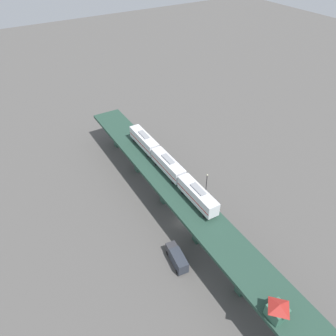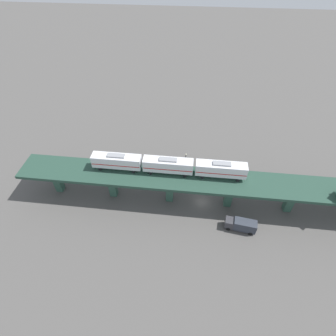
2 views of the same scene
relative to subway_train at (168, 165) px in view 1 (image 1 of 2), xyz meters
name	(u,v)px [view 1 (image 1 of 2)]	position (x,y,z in m)	size (l,w,h in m)	color
ground_plane	(182,222)	(1.53, 9.06, -11.12)	(400.00, 400.00, 0.00)	#514F4C
elevated_viaduct	(182,200)	(1.52, 8.86, -3.78)	(9.68, 92.11, 8.58)	#244135
subway_train	(168,165)	(0.00, 0.00, 0.00)	(3.35, 37.24, 4.45)	silver
signal_hut	(278,310)	(4.36, 40.06, -0.74)	(3.26, 3.26, 3.40)	#33604C
street_car_white	(256,258)	(-5.73, 26.71, -10.18)	(2.74, 4.69, 1.89)	silver
street_car_blue	(172,176)	(-5.08, -6.19, -10.18)	(2.16, 4.50, 1.89)	#233D93
delivery_truck	(177,258)	(8.91, 18.21, -9.36)	(3.26, 7.45, 3.20)	#333338
street_lamp	(206,183)	(-9.23, 4.06, -7.02)	(0.44, 0.44, 6.94)	black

